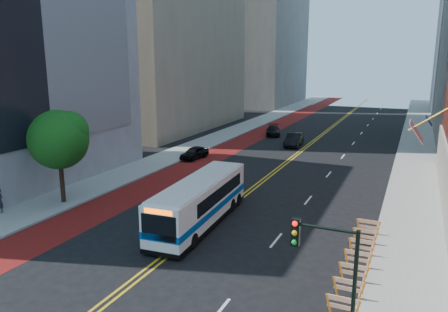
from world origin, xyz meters
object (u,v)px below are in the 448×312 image
object	(u,v)px
traffic_signal	(328,267)
car_b	(294,140)
transit_bus	(201,201)
street_tree	(59,137)
car_c	(273,131)
car_a	(194,153)

from	to	relation	value
traffic_signal	car_b	distance (m)	38.55
transit_bus	car_b	world-z (taller)	transit_bus
street_tree	traffic_signal	size ratio (longest dim) A/B	1.32
car_c	car_a	bearing A→B (deg)	-118.94
car_b	car_c	size ratio (longest dim) A/B	1.03
transit_bus	car_b	xyz separation A→B (m)	(-1.11, 26.78, -0.77)
street_tree	traffic_signal	bearing A→B (deg)	-24.82
street_tree	car_a	bearing A→B (deg)	83.31
street_tree	car_c	bearing A→B (deg)	81.08
traffic_signal	car_c	xyz separation A→B (m)	(-15.44, 42.83, -3.06)
car_b	car_a	bearing A→B (deg)	-130.13
transit_bus	car_c	bearing A→B (deg)	96.37
car_b	transit_bus	bearing A→B (deg)	-91.72
car_b	car_c	bearing A→B (deg)	123.00
street_tree	car_a	size ratio (longest dim) A/B	1.78
car_c	car_b	bearing A→B (deg)	-70.75
car_a	car_b	bearing A→B (deg)	61.46
traffic_signal	car_a	distance (m)	32.29
transit_bus	car_a	xyz separation A→B (m)	(-8.91, 16.06, -0.90)
transit_bus	car_a	world-z (taller)	transit_bus
street_tree	traffic_signal	distance (m)	22.79
traffic_signal	transit_bus	bearing A→B (deg)	134.22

